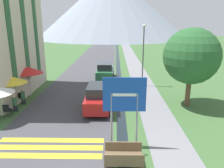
% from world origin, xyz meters
% --- Properties ---
extents(ground_plane, '(160.00, 160.00, 0.00)m').
position_xyz_m(ground_plane, '(0.00, 20.00, 0.00)').
color(ground_plane, '#3D6033').
extents(road, '(6.40, 60.00, 0.01)m').
position_xyz_m(road, '(-2.50, 30.00, 0.00)').
color(road, '#424247').
rests_on(road, ground_plane).
extents(footpath, '(2.20, 60.00, 0.01)m').
position_xyz_m(footpath, '(3.60, 30.00, 0.00)').
color(footpath, slate).
rests_on(footpath, ground_plane).
extents(drainage_channel, '(0.60, 60.00, 0.00)m').
position_xyz_m(drainage_channel, '(1.20, 30.00, 0.00)').
color(drainage_channel, black).
rests_on(drainage_channel, ground_plane).
extents(crosswalk_marking, '(5.44, 1.84, 0.01)m').
position_xyz_m(crosswalk_marking, '(-2.50, 3.56, 0.01)').
color(crosswalk_marking, yellow).
rests_on(crosswalk_marking, ground_plane).
extents(mountain_distant, '(60.11, 60.11, 25.63)m').
position_xyz_m(mountain_distant, '(-0.74, 86.92, 12.82)').
color(mountain_distant, gray).
rests_on(mountain_distant, ground_plane).
extents(road_sign, '(2.05, 0.11, 3.54)m').
position_xyz_m(road_sign, '(1.24, 3.80, 2.38)').
color(road_sign, gray).
rests_on(road_sign, ground_plane).
extents(footbridge, '(1.70, 1.10, 0.65)m').
position_xyz_m(footbridge, '(1.20, 2.54, 0.23)').
color(footbridge, brown).
rests_on(footbridge, ground_plane).
extents(parked_car_near, '(1.75, 4.19, 1.82)m').
position_xyz_m(parked_car_near, '(-0.40, 8.63, 0.91)').
color(parked_car_near, '#A31919').
rests_on(parked_car_near, ground_plane).
extents(parked_car_far, '(1.86, 4.30, 1.82)m').
position_xyz_m(parked_car_far, '(-0.32, 17.35, 0.91)').
color(parked_car_far, '#28663D').
rests_on(parked_car_far, ground_plane).
extents(cafe_chair_near_right, '(0.40, 0.40, 0.85)m').
position_xyz_m(cafe_chair_near_right, '(-6.30, 7.26, 0.51)').
color(cafe_chair_near_right, black).
rests_on(cafe_chair_near_right, ground_plane).
extents(cafe_chair_near_left, '(0.40, 0.40, 0.85)m').
position_xyz_m(cafe_chair_near_left, '(-6.21, 7.10, 0.51)').
color(cafe_chair_near_left, black).
rests_on(cafe_chair_near_left, ground_plane).
extents(cafe_chair_far_right, '(0.40, 0.40, 0.85)m').
position_xyz_m(cafe_chair_far_right, '(-6.97, 10.00, 0.51)').
color(cafe_chair_far_right, black).
rests_on(cafe_chair_far_right, ground_plane).
extents(cafe_chair_far_left, '(0.40, 0.40, 0.85)m').
position_xyz_m(cafe_chair_far_left, '(-6.48, 9.73, 0.51)').
color(cafe_chair_far_left, black).
rests_on(cafe_chair_far_left, ground_plane).
extents(cafe_umbrella_middle_yellow, '(2.13, 2.13, 2.28)m').
position_xyz_m(cafe_umbrella_middle_yellow, '(-6.60, 9.02, 2.04)').
color(cafe_umbrella_middle_yellow, '#B7B2A8').
rests_on(cafe_umbrella_middle_yellow, ground_plane).
extents(cafe_umbrella_rear_red, '(2.32, 2.32, 2.51)m').
position_xyz_m(cafe_umbrella_rear_red, '(-6.30, 11.41, 2.24)').
color(cafe_umbrella_rear_red, '#B7B2A8').
rests_on(cafe_umbrella_rear_red, ground_plane).
extents(person_seated_near, '(0.32, 0.32, 1.22)m').
position_xyz_m(person_seated_near, '(-6.15, 8.12, 0.67)').
color(person_seated_near, '#282833').
rests_on(person_seated_near, ground_plane).
extents(person_seated_far, '(0.32, 0.32, 1.21)m').
position_xyz_m(person_seated_far, '(-6.15, 9.51, 0.67)').
color(person_seated_far, '#282833').
rests_on(person_seated_far, ground_plane).
extents(streetlamp, '(0.28, 0.28, 5.86)m').
position_xyz_m(streetlamp, '(3.44, 14.81, 3.43)').
color(streetlamp, '#515156').
rests_on(streetlamp, ground_plane).
extents(tree_by_path, '(3.99, 3.99, 5.69)m').
position_xyz_m(tree_by_path, '(6.18, 9.50, 3.69)').
color(tree_by_path, brown).
rests_on(tree_by_path, ground_plane).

